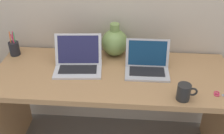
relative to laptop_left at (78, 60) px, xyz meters
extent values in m
cube|color=#AD7F51|center=(0.24, -0.06, -0.08)|extent=(1.65, 0.65, 0.04)
cube|color=#AD7F51|center=(-0.54, -0.06, -0.45)|extent=(0.03, 0.55, 0.70)
cube|color=#AD7F51|center=(1.03, -0.06, -0.45)|extent=(0.03, 0.55, 0.70)
cube|color=silver|center=(0.00, -0.04, -0.05)|extent=(0.35, 0.27, 0.01)
cube|color=black|center=(0.00, -0.04, -0.04)|extent=(0.27, 0.17, 0.00)
cube|color=silver|center=(0.00, 0.04, 0.06)|extent=(0.33, 0.11, 0.21)
cube|color=#23234C|center=(0.00, 0.04, 0.06)|extent=(0.29, 0.10, 0.19)
cube|color=#B2B2B7|center=(0.48, -0.04, -0.05)|extent=(0.30, 0.22, 0.01)
cube|color=black|center=(0.48, -0.04, -0.04)|extent=(0.24, 0.13, 0.00)
cube|color=#B2B2B7|center=(0.48, 0.05, 0.05)|extent=(0.30, 0.06, 0.20)
cube|color=navy|center=(0.48, 0.05, 0.05)|extent=(0.26, 0.06, 0.17)
ellipsoid|color=#75934C|center=(0.24, 0.21, 0.04)|extent=(0.20, 0.20, 0.20)
cylinder|color=#75934C|center=(0.24, 0.21, 0.16)|extent=(0.07, 0.07, 0.06)
cylinder|color=black|center=(0.69, -0.31, -0.01)|extent=(0.08, 0.08, 0.10)
torus|color=black|center=(0.74, -0.31, 0.00)|extent=(0.06, 0.01, 0.06)
cylinder|color=black|center=(-0.52, 0.14, -0.01)|extent=(0.08, 0.08, 0.11)
cylinder|color=#D83359|center=(-0.52, 0.16, 0.05)|extent=(0.02, 0.01, 0.16)
cylinder|color=#D83359|center=(-0.51, 0.13, 0.05)|extent=(0.02, 0.03, 0.15)
cylinder|color=#4CA566|center=(-0.51, 0.15, 0.05)|extent=(0.02, 0.02, 0.16)
cylinder|color=orange|center=(-0.53, 0.14, 0.05)|extent=(0.01, 0.04, 0.16)
torus|color=#D83359|center=(0.91, -0.25, -0.06)|extent=(0.03, 0.04, 0.01)
torus|color=#D83359|center=(0.91, -0.23, -0.06)|extent=(0.03, 0.04, 0.01)
camera|label=1|loc=(0.37, -1.65, 1.00)|focal=44.37mm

